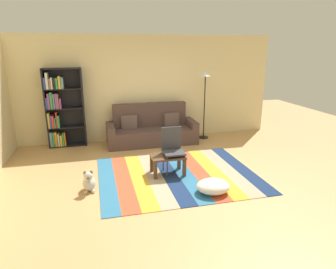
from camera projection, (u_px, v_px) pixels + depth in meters
ground_plane at (174, 173)px, 5.83m from camera, size 14.00×14.00×0.00m
back_wall at (149, 88)px, 7.82m from camera, size 6.80×0.10×2.70m
rug at (177, 175)px, 5.76m from camera, size 2.99×2.45×0.01m
couch at (152, 130)px, 7.61m from camera, size 2.26×0.80×1.00m
bookshelf at (60, 109)px, 7.19m from camera, size 0.90×0.28×1.92m
coffee_table at (168, 159)px, 5.72m from camera, size 0.64×0.45×0.38m
pouf at (213, 186)px, 5.02m from camera, size 0.57×0.49×0.23m
dog at (89, 182)px, 5.09m from camera, size 0.22×0.35×0.40m
standing_lamp at (205, 82)px, 7.69m from camera, size 0.32×0.32×1.81m
tv_remote at (174, 156)px, 5.65m from camera, size 0.11×0.15×0.02m
folding_chair at (173, 146)px, 5.76m from camera, size 0.40×0.40×0.90m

